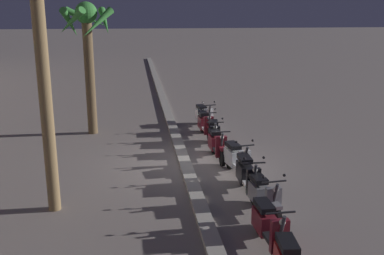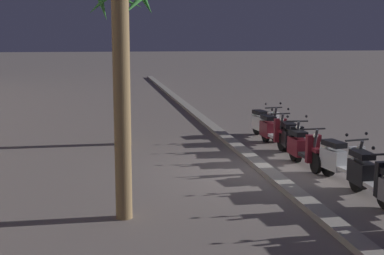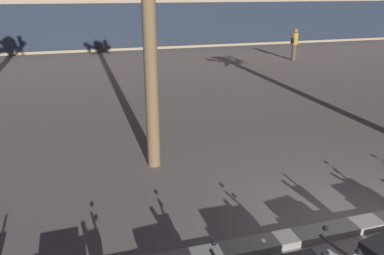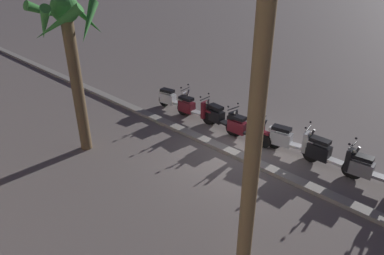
# 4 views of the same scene
# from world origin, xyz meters

# --- Properties ---
(ground_plane) EXTENTS (200.00, 200.00, 0.00)m
(ground_plane) POSITION_xyz_m (0.00, 0.00, 0.00)
(ground_plane) COLOR slate
(curb_strip) EXTENTS (60.00, 0.36, 0.12)m
(curb_strip) POSITION_xyz_m (0.00, 0.21, 0.06)
(curb_strip) COLOR gray
(curb_strip) RESTS_ON ground
(pedestrian_strolling_near_curb) EXTENTS (0.46, 0.35, 1.77)m
(pedestrian_strolling_near_curb) POSITION_xyz_m (7.47, 14.96, 0.94)
(pedestrian_strolling_near_curb) COLOR brown
(pedestrian_strolling_near_curb) RESTS_ON ground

